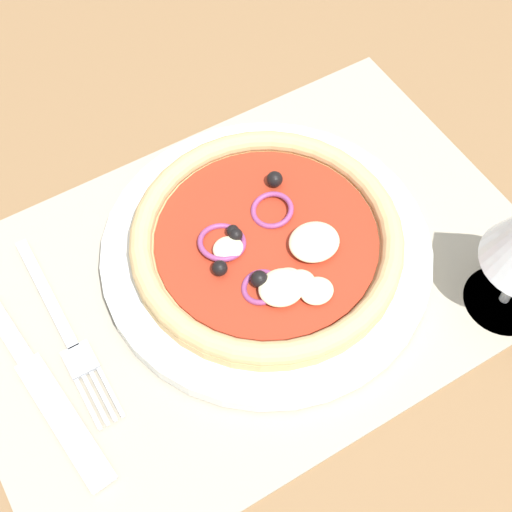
# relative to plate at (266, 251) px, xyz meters

# --- Properties ---
(ground_plane) EXTENTS (1.90, 1.40, 0.02)m
(ground_plane) POSITION_rel_plate_xyz_m (0.02, 0.01, -0.02)
(ground_plane) COLOR olive
(placemat) EXTENTS (0.47, 0.31, 0.00)m
(placemat) POSITION_rel_plate_xyz_m (0.02, 0.01, -0.01)
(placemat) COLOR #A39984
(placemat) RESTS_ON ground_plane
(plate) EXTENTS (0.27, 0.27, 0.01)m
(plate) POSITION_rel_plate_xyz_m (0.00, 0.00, 0.00)
(plate) COLOR silver
(plate) RESTS_ON placemat
(pizza) EXTENTS (0.22, 0.22, 0.03)m
(pizza) POSITION_rel_plate_xyz_m (0.00, 0.00, 0.02)
(pizza) COLOR tan
(pizza) RESTS_ON plate
(fork) EXTENTS (0.02, 0.18, 0.00)m
(fork) POSITION_rel_plate_xyz_m (0.17, -0.01, -0.00)
(fork) COLOR silver
(fork) RESTS_ON placemat
(knife) EXTENTS (0.04, 0.20, 0.01)m
(knife) POSITION_rel_plate_xyz_m (0.20, 0.01, -0.00)
(knife) COLOR silver
(knife) RESTS_ON placemat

